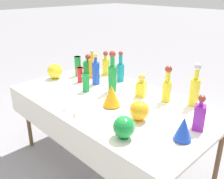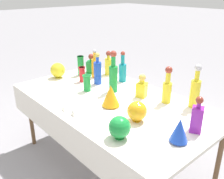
# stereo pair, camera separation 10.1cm
# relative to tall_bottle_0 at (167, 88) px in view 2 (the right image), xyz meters

# --- Properties ---
(ground_plane) EXTENTS (40.00, 40.00, 0.00)m
(ground_plane) POSITION_rel_tall_bottle_0_xyz_m (-0.38, -0.33, -0.91)
(ground_plane) COLOR gray
(display_table) EXTENTS (2.01, 1.12, 0.76)m
(display_table) POSITION_rel_tall_bottle_0_xyz_m (-0.38, -0.36, -0.20)
(display_table) COLOR white
(display_table) RESTS_ON ground
(tall_bottle_0) EXTENTS (0.08, 0.08, 0.35)m
(tall_bottle_0) POSITION_rel_tall_bottle_0_xyz_m (0.00, 0.00, 0.00)
(tall_bottle_0) COLOR yellow
(tall_bottle_0) RESTS_ON display_table
(tall_bottle_1) EXTENTS (0.08, 0.08, 0.33)m
(tall_bottle_1) POSITION_rel_tall_bottle_0_xyz_m (-0.99, -0.06, -0.02)
(tall_bottle_1) COLOR orange
(tall_bottle_1) RESTS_ON display_table
(tall_bottle_2) EXTENTS (0.09, 0.09, 0.42)m
(tall_bottle_2) POSITION_rel_tall_bottle_0_xyz_m (-0.52, -0.19, 0.03)
(tall_bottle_2) COLOR #198C38
(tall_bottle_2) RESTS_ON display_table
(tall_bottle_3) EXTENTS (0.08, 0.08, 0.35)m
(tall_bottle_3) POSITION_rel_tall_bottle_0_xyz_m (-0.80, -0.17, -0.01)
(tall_bottle_3) COLOR blue
(tall_bottle_3) RESTS_ON display_table
(tall_bottle_4) EXTENTS (0.08, 0.08, 0.35)m
(tall_bottle_4) POSITION_rel_tall_bottle_0_xyz_m (-0.67, 0.08, -0.02)
(tall_bottle_4) COLOR teal
(tall_bottle_4) RESTS_ON display_table
(tall_bottle_5) EXTENTS (0.08, 0.08, 0.40)m
(tall_bottle_5) POSITION_rel_tall_bottle_0_xyz_m (0.22, 0.10, 0.02)
(tall_bottle_5) COLOR yellow
(tall_bottle_5) RESTS_ON display_table
(square_decanter_0) EXTENTS (0.12, 0.12, 0.29)m
(square_decanter_0) POSITION_rel_tall_bottle_0_xyz_m (-0.96, 0.12, -0.02)
(square_decanter_0) COLOR yellow
(square_decanter_0) RESTS_ON display_table
(square_decanter_1) EXTENTS (0.11, 0.11, 0.28)m
(square_decanter_1) POSITION_rel_tall_bottle_0_xyz_m (0.45, -0.25, -0.03)
(square_decanter_1) COLOR purple
(square_decanter_1) RESTS_ON display_table
(square_decanter_2) EXTENTS (0.12, 0.12, 0.23)m
(square_decanter_2) POSITION_rel_tall_bottle_0_xyz_m (-0.24, -0.08, -0.05)
(square_decanter_2) COLOR yellow
(square_decanter_2) RESTS_ON display_table
(square_decanter_3) EXTENTS (0.15, 0.15, 0.24)m
(square_decanter_3) POSITION_rel_tall_bottle_0_xyz_m (-1.15, 0.01, -0.05)
(square_decanter_3) COLOR #198C38
(square_decanter_3) RESTS_ON display_table
(slender_vase_0) EXTENTS (0.08, 0.08, 0.17)m
(slender_vase_0) POSITION_rel_tall_bottle_0_xyz_m (-0.97, -0.26, -0.05)
(slender_vase_0) COLOR red
(slender_vase_0) RESTS_ON display_table
(slender_vase_1) EXTENTS (0.08, 0.08, 0.23)m
(slender_vase_1) POSITION_rel_tall_bottle_0_xyz_m (-1.16, -0.14, -0.02)
(slender_vase_1) COLOR #198C38
(slender_vase_1) RESTS_ON display_table
(slender_vase_2) EXTENTS (0.09, 0.09, 0.17)m
(slender_vase_2) POSITION_rel_tall_bottle_0_xyz_m (-0.71, -0.39, -0.05)
(slender_vase_2) COLOR #198C38
(slender_vase_2) RESTS_ON display_table
(fluted_vase_0) EXTENTS (0.13, 0.13, 0.18)m
(fluted_vase_0) POSITION_rel_tall_bottle_0_xyz_m (0.45, -0.46, -0.05)
(fluted_vase_0) COLOR blue
(fluted_vase_0) RESTS_ON display_table
(fluted_vase_1) EXTENTS (0.16, 0.16, 0.20)m
(fluted_vase_1) POSITION_rel_tall_bottle_0_xyz_m (-0.28, -0.44, -0.04)
(fluted_vase_1) COLOR orange
(fluted_vase_1) RESTS_ON display_table
(round_bowl_0) EXTENTS (0.17, 0.17, 0.18)m
(round_bowl_0) POSITION_rel_tall_bottle_0_xyz_m (-1.26, -0.40, -0.05)
(round_bowl_0) COLOR yellow
(round_bowl_0) RESTS_ON display_table
(round_bowl_1) EXTENTS (0.16, 0.16, 0.17)m
(round_bowl_1) POSITION_rel_tall_bottle_0_xyz_m (0.14, -0.73, -0.06)
(round_bowl_1) COLOR #198C38
(round_bowl_1) RESTS_ON display_table
(round_bowl_2) EXTENTS (0.16, 0.16, 0.17)m
(round_bowl_2) POSITION_rel_tall_bottle_0_xyz_m (0.06, -0.46, -0.06)
(round_bowl_2) COLOR orange
(round_bowl_2) RESTS_ON display_table
(price_tag_left) EXTENTS (0.06, 0.03, 0.03)m
(price_tag_left) POSITION_rel_tall_bottle_0_xyz_m (-0.49, -0.80, -0.13)
(price_tag_left) COLOR white
(price_tag_left) RESTS_ON display_table
(price_tag_center) EXTENTS (0.05, 0.02, 0.04)m
(price_tag_center) POSITION_rel_tall_bottle_0_xyz_m (-0.35, -0.79, -0.13)
(price_tag_center) COLOR white
(price_tag_center) RESTS_ON display_table
(cardboard_box_behind_left) EXTENTS (0.47, 0.38, 0.37)m
(cardboard_box_behind_left) POSITION_rel_tall_bottle_0_xyz_m (-0.45, 0.62, -0.76)
(cardboard_box_behind_left) COLOR tan
(cardboard_box_behind_left) RESTS_ON ground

